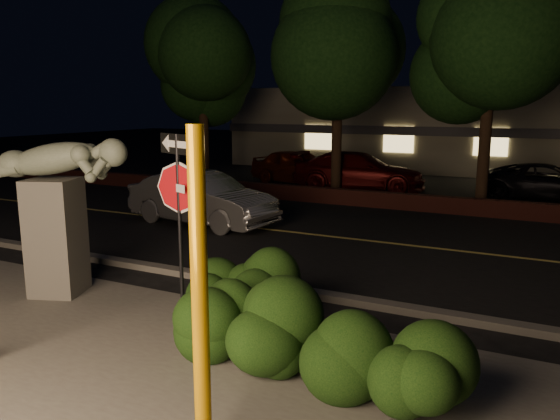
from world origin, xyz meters
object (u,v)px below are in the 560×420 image
object	(u,v)px
sculpture	(56,200)
parked_car_darkred	(358,171)
parked_car_red	(298,167)
yellow_pole_right	(200,301)
parked_car_dark	(548,182)
signpost	(179,188)
silver_sedan	(202,199)

from	to	relation	value
sculpture	parked_car_darkred	xyz separation A→B (m)	(0.82, 13.26, -0.91)
parked_car_red	parked_car_darkred	bearing A→B (deg)	-83.62
yellow_pole_right	parked_car_red	xyz separation A→B (m)	(-6.50, 16.27, -0.80)
parked_car_dark	parked_car_darkred	bearing A→B (deg)	95.21
yellow_pole_right	sculpture	world-z (taller)	yellow_pole_right
parked_car_red	parked_car_dark	distance (m)	9.08
parked_car_red	parked_car_darkred	world-z (taller)	parked_car_darkred
parked_car_red	signpost	bearing A→B (deg)	-147.68
yellow_pole_right	parked_car_red	size ratio (longest dim) A/B	0.73
sculpture	silver_sedan	distance (m)	5.80
yellow_pole_right	silver_sedan	xyz separation A→B (m)	(-5.65, 8.23, -0.81)
yellow_pole_right	parked_car_darkred	distance (m)	16.34
signpost	parked_car_red	distance (m)	14.21
yellow_pole_right	signpost	bearing A→B (deg)	129.46
parked_car_dark	parked_car_red	bearing A→B (deg)	90.73
yellow_pole_right	parked_car_darkred	size ratio (longest dim) A/B	0.61
silver_sedan	parked_car_red	xyz separation A→B (m)	(-0.85, 8.03, 0.00)
sculpture	parked_car_red	bearing A→B (deg)	77.47
yellow_pole_right	silver_sedan	size ratio (longest dim) A/B	0.71
signpost	sculpture	distance (m)	2.41
parked_car_red	parked_car_dark	bearing A→B (deg)	-72.89
signpost	parked_car_darkred	bearing A→B (deg)	118.93
yellow_pole_right	parked_car_red	distance (m)	17.53
silver_sedan	parked_car_dark	distance (m)	11.74
sculpture	signpost	bearing A→B (deg)	-16.50
parked_car_darkred	signpost	bearing A→B (deg)	178.55
yellow_pole_right	parked_car_dark	size ratio (longest dim) A/B	0.69
sculpture	parked_car_red	distance (m)	13.82
signpost	sculpture	size ratio (longest dim) A/B	1.04
yellow_pole_right	sculpture	bearing A→B (deg)	150.79
sculpture	parked_car_red	world-z (taller)	sculpture
signpost	parked_car_dark	world-z (taller)	signpost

